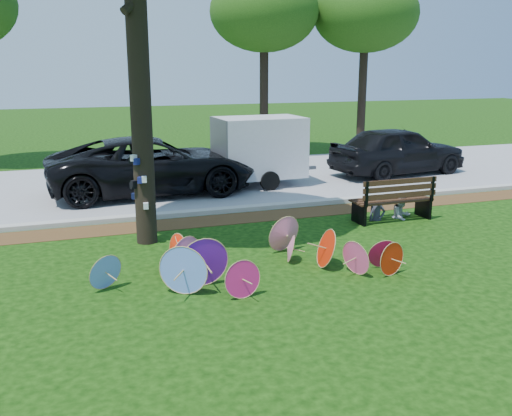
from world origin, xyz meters
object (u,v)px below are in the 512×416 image
(cargo_trailer, at_px, (260,147))
(park_bench, at_px, (391,198))
(dark_pickup, at_px, (398,150))
(parasol_pile, at_px, (245,256))
(black_van, at_px, (153,166))
(person_right, at_px, (403,194))
(person_left, at_px, (378,196))

(cargo_trailer, relative_size, park_bench, 1.28)
(dark_pickup, relative_size, cargo_trailer, 1.86)
(parasol_pile, height_order, black_van, black_van)
(person_right, bearing_deg, park_bench, 172.88)
(park_bench, distance_m, person_left, 0.36)
(park_bench, relative_size, person_left, 1.68)
(park_bench, height_order, person_right, person_right)
(cargo_trailer, relative_size, person_right, 2.19)
(parasol_pile, distance_m, person_right, 5.57)
(dark_pickup, distance_m, cargo_trailer, 5.20)
(park_bench, height_order, person_left, person_left)
(dark_pickup, bearing_deg, cargo_trailer, 84.71)
(black_van, relative_size, person_left, 4.93)
(park_bench, relative_size, person_right, 1.71)
(dark_pickup, bearing_deg, person_right, 140.85)
(black_van, xyz_separation_m, dark_pickup, (8.56, 0.34, -0.00))
(park_bench, xyz_separation_m, person_left, (-0.35, 0.05, 0.08))
(parasol_pile, bearing_deg, park_bench, 28.88)
(dark_pickup, bearing_deg, black_van, 84.31)
(person_right, bearing_deg, dark_pickup, 43.59)
(black_van, distance_m, person_left, 6.76)
(parasol_pile, bearing_deg, dark_pickup, 43.83)
(parasol_pile, height_order, person_right, person_right)
(person_left, distance_m, person_right, 0.70)
(parasol_pile, relative_size, black_van, 0.94)
(person_right, bearing_deg, person_left, 164.75)
(park_bench, bearing_deg, person_right, 7.15)
(person_left, relative_size, person_right, 1.02)
(black_van, relative_size, park_bench, 2.94)
(dark_pickup, xyz_separation_m, cargo_trailer, (-5.18, -0.24, 0.39))
(dark_pickup, xyz_separation_m, person_left, (-3.81, -5.14, -0.23))
(parasol_pile, xyz_separation_m, person_right, (4.93, 2.58, 0.23))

